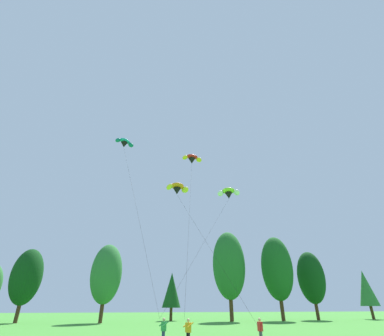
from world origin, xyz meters
TOP-DOWN VIEW (x-y plane):
  - treeline_tree_c at (-22.92, 52.54)m, footprint 4.81×4.81m
  - treeline_tree_d at (-9.99, 50.21)m, footprint 5.02×5.02m
  - treeline_tree_e at (1.56, 55.25)m, footprint 3.37×3.37m
  - treeline_tree_f at (11.56, 51.11)m, footprint 5.90×5.90m
  - treeline_tree_g at (21.06, 51.21)m, footprint 5.74×5.74m
  - treeline_tree_h at (29.06, 53.13)m, footprint 5.13×5.13m
  - treeline_tree_i at (41.24, 53.62)m, footprint 3.58×3.58m
  - kite_flyer_near at (-2.64, 22.61)m, footprint 0.71×0.73m
  - kite_flyer_mid at (-1.08, 21.23)m, footprint 0.73×0.75m
  - kite_flyer_far at (4.21, 21.30)m, footprint 0.29×0.59m
  - parafoil_kite_high_teal at (-8.43, 36.70)m, footprint 6.95×15.31m
  - parafoil_kite_mid_red_yellow at (2.37, 38.70)m, footprint 5.56×18.36m
  - parafoil_kite_far_orange at (-1.00, 29.96)m, footprint 6.51×9.58m
  - parafoil_kite_low_lime_white at (6.77, 34.24)m, footprint 11.38×12.79m

SIDE VIEW (x-z plane):
  - kite_flyer_far at x=4.21m, z-range 0.14..1.83m
  - kite_flyer_near at x=-2.64m, z-range 0.15..1.84m
  - kite_flyer_mid at x=-1.08m, z-range 0.15..1.84m
  - treeline_tree_e at x=1.56m, z-range 1.01..9.06m
  - treeline_tree_i at x=41.24m, z-range 1.14..10.15m
  - treeline_tree_c at x=-22.92m, z-range 1.18..12.33m
  - treeline_tree_d at x=-9.99m, z-range 1.26..13.17m
  - treeline_tree_h at x=29.06m, z-range 1.30..13.62m
  - treeline_tree_g at x=21.06m, z-range 1.54..16.15m
  - treeline_tree_f at x=11.56m, z-range 1.60..16.77m
  - parafoil_kite_far_orange at x=-1.00m, z-range 7.74..22.24m
  - parafoil_kite_low_lime_white at x=6.77m, z-range 8.71..24.45m
  - parafoil_kite_mid_red_yellow at x=2.37m, z-range 12.36..35.50m
  - parafoil_kite_high_teal at x=-8.43m, z-range 12.71..36.45m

